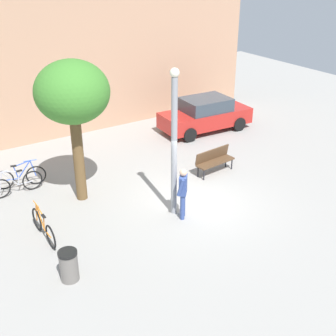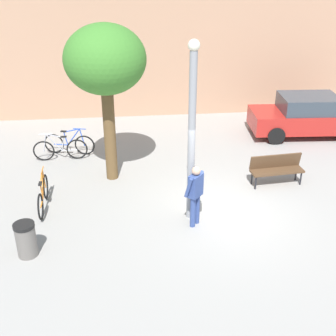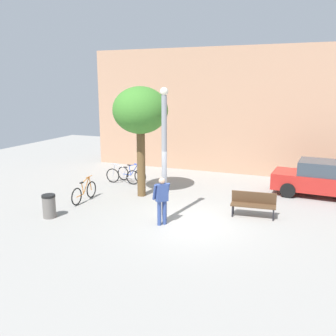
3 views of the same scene
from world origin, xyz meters
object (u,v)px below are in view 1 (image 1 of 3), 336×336
Objects in this scene: plaza_tree at (72,94)px; bicycle_blue at (20,177)px; bicycle_silver at (16,184)px; park_bench at (214,159)px; parked_car_red at (205,114)px; bicycle_orange at (43,227)px; lamppost at (174,140)px; person_by_lamppost at (183,190)px; trash_bin at (69,266)px.

bicycle_blue is at bearing 127.24° from plaza_tree.
bicycle_blue and bicycle_silver have the same top height.
parked_car_red is (2.39, 3.67, 0.23)m from park_bench.
parked_car_red reaches higher than bicycle_orange.
parked_car_red is (5.25, 5.24, -1.71)m from lamppost.
lamppost reaches higher than bicycle_orange.
person_by_lamppost is 1.02× the size of park_bench.
parked_car_red is (5.18, 5.63, -0.19)m from person_by_lamppost.
person_by_lamppost is at bearing -132.62° from parked_car_red.
bicycle_orange is at bearing -96.09° from bicycle_blue.
bicycle_blue is 0.98× the size of bicycle_silver.
trash_bin is at bearing -168.11° from person_by_lamppost.
lamppost is 2.84× the size of park_bench.
parked_car_red is at bearing 44.95° from lamppost.
park_bench is 5.88m from plaza_tree.
person_by_lamppost is 6.04m from bicycle_blue.
park_bench is 0.35× the size of plaza_tree.
bicycle_blue is 5.67m from trash_bin.
trash_bin is (-6.86, -2.81, -0.11)m from park_bench.
plaza_tree is (-4.93, 0.89, 3.07)m from park_bench.
park_bench is at bearing -23.84° from bicycle_blue.
plaza_tree reaches higher than park_bench.
park_bench is 0.90× the size of bicycle_silver.
person_by_lamppost is at bearing -52.91° from bicycle_blue.
trash_bin is at bearing -162.68° from lamppost.
bicycle_orange is (-4.00, 1.26, -0.58)m from person_by_lamppost.
trash_bin is at bearing -91.97° from bicycle_silver.
park_bench is (2.79, 1.96, -0.42)m from person_by_lamppost.
park_bench is at bearing -123.08° from parked_car_red.
plaza_tree is at bearing 130.22° from lamppost.
bicycle_silver is at bearing 87.92° from bicycle_orange.
person_by_lamppost is at bearing -53.02° from plaza_tree.
trash_bin is (-0.18, -5.19, 0.05)m from bicycle_silver.
person_by_lamppost is 7.65m from parked_car_red.
bicycle_silver is (-3.89, 4.34, -0.58)m from person_by_lamppost.
plaza_tree is (-2.14, 2.85, 2.65)m from person_by_lamppost.
bicycle_silver is at bearing 131.86° from person_by_lamppost.
bicycle_orange is 10.18m from parked_car_red.
lamppost is 7.61m from parked_car_red.
plaza_tree reaches higher than bicycle_silver.
person_by_lamppost reaches higher than park_bench.
parked_car_red is at bearing 5.44° from bicycle_blue.
bicycle_blue is 0.41× the size of parked_car_red.
park_bench reaches higher than trash_bin.
person_by_lamppost is 4.19m from trash_bin.
bicycle_blue reaches higher than park_bench.
bicycle_silver reaches higher than park_bench.
plaza_tree is at bearing 40.55° from bicycle_orange.
person_by_lamppost is at bearing 11.89° from trash_bin.
park_bench is 6.83m from bicycle_orange.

